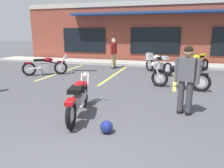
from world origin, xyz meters
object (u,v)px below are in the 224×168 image
(motorcycle_orange_scrambler, at_px, (179,76))
(helmet_on_pavement, at_px, (107,127))
(motorcycle_foreground_classic, at_px, (79,97))
(person_by_back_row, at_px, (187,76))
(motorcycle_black_cruiser, at_px, (196,62))
(person_in_black_shirt, at_px, (114,51))
(motorcycle_green_cafe_racer, at_px, (157,63))
(motorcycle_blue_standard, at_px, (45,65))

(motorcycle_orange_scrambler, relative_size, helmet_on_pavement, 8.03)
(motorcycle_foreground_classic, height_order, person_by_back_row, person_by_back_row)
(motorcycle_foreground_classic, distance_m, person_by_back_row, 2.63)
(motorcycle_foreground_classic, xyz_separation_m, motorcycle_black_cruiser, (3.21, 7.10, 0.07))
(motorcycle_foreground_classic, relative_size, person_in_black_shirt, 1.24)
(motorcycle_foreground_classic, relative_size, motorcycle_orange_scrambler, 1.00)
(motorcycle_green_cafe_racer, relative_size, person_in_black_shirt, 1.02)
(motorcycle_blue_standard, relative_size, motorcycle_green_cafe_racer, 1.09)
(motorcycle_foreground_classic, height_order, motorcycle_green_cafe_racer, same)
(motorcycle_green_cafe_racer, relative_size, person_by_back_row, 1.02)
(person_in_black_shirt, relative_size, helmet_on_pavement, 6.44)
(motorcycle_green_cafe_racer, distance_m, person_in_black_shirt, 2.64)
(person_in_black_shirt, distance_m, person_by_back_row, 7.24)
(motorcycle_black_cruiser, distance_m, motorcycle_blue_standard, 7.49)
(motorcycle_orange_scrambler, xyz_separation_m, person_in_black_shirt, (-3.51, 3.76, 0.49))
(motorcycle_orange_scrambler, height_order, person_in_black_shirt, person_in_black_shirt)
(motorcycle_green_cafe_racer, xyz_separation_m, person_by_back_row, (1.14, -5.46, 0.42))
(motorcycle_black_cruiser, xyz_separation_m, helmet_on_pavement, (-2.28, -7.81, -0.40))
(motorcycle_green_cafe_racer, bearing_deg, motorcycle_black_cruiser, 23.02)
(motorcycle_black_cruiser, height_order, helmet_on_pavement, motorcycle_black_cruiser)
(person_by_back_row, height_order, helmet_on_pavement, person_by_back_row)
(motorcycle_orange_scrambler, height_order, person_by_back_row, person_by_back_row)
(motorcycle_green_cafe_racer, xyz_separation_m, person_in_black_shirt, (-2.48, 0.81, 0.42))
(motorcycle_black_cruiser, xyz_separation_m, motorcycle_blue_standard, (-6.93, -2.84, -0.07))
(motorcycle_foreground_classic, relative_size, motorcycle_green_cafe_racer, 1.22)
(motorcycle_orange_scrambler, bearing_deg, motorcycle_foreground_classic, -124.91)
(motorcycle_blue_standard, height_order, person_by_back_row, person_by_back_row)
(person_in_black_shirt, bearing_deg, motorcycle_orange_scrambler, -47.03)
(motorcycle_black_cruiser, distance_m, motorcycle_green_cafe_racer, 2.07)
(person_in_black_shirt, xyz_separation_m, person_by_back_row, (3.62, -6.27, 0.00))
(motorcycle_black_cruiser, bearing_deg, helmet_on_pavement, -106.30)
(motorcycle_orange_scrambler, bearing_deg, motorcycle_blue_standard, 171.39)
(motorcycle_black_cruiser, xyz_separation_m, person_in_black_shirt, (-4.38, 0.00, 0.42))
(motorcycle_foreground_classic, distance_m, person_in_black_shirt, 7.22)
(motorcycle_blue_standard, bearing_deg, motorcycle_black_cruiser, 22.31)
(motorcycle_foreground_classic, bearing_deg, motorcycle_black_cruiser, 65.68)
(motorcycle_foreground_classic, relative_size, person_by_back_row, 1.24)
(motorcycle_foreground_classic, xyz_separation_m, motorcycle_green_cafe_racer, (1.31, 6.29, 0.07))
(motorcycle_foreground_classic, bearing_deg, motorcycle_orange_scrambler, 55.09)
(helmet_on_pavement, bearing_deg, person_in_black_shirt, 105.05)
(motorcycle_foreground_classic, xyz_separation_m, helmet_on_pavement, (0.93, -0.71, -0.33))
(motorcycle_green_cafe_racer, height_order, motorcycle_orange_scrambler, same)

